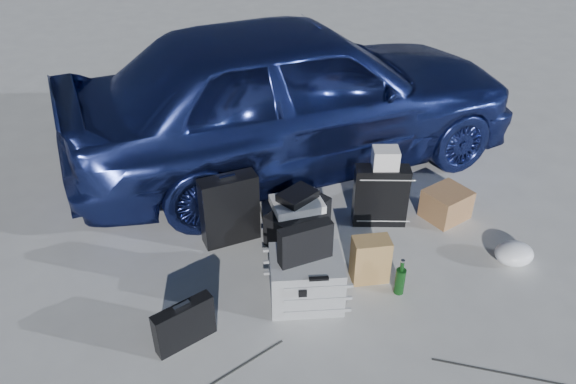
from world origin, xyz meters
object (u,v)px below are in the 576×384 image
object	(u,v)px
cardboard_box	(446,204)
car	(295,93)
briefcase	(184,325)
duffel_bag	(298,221)
green_bottle	(400,277)
suitcase_left	(230,209)
suitcase_right	(380,196)
pelican_case	(306,279)

from	to	relation	value
cardboard_box	car	bearing A→B (deg)	122.70
briefcase	duffel_bag	size ratio (longest dim) A/B	0.72
green_bottle	briefcase	bearing A→B (deg)	176.89
suitcase_left	duffel_bag	bearing A→B (deg)	-18.26
suitcase_right	duffel_bag	distance (m)	0.77
car	green_bottle	xyz separation A→B (m)	(0.03, -2.18, -0.63)
briefcase	suitcase_left	xyz separation A→B (m)	(0.62, 1.02, 0.15)
duffel_bag	cardboard_box	xyz separation A→B (m)	(1.38, -0.22, -0.01)
suitcase_right	green_bottle	world-z (taller)	suitcase_right
briefcase	suitcase_right	world-z (taller)	suitcase_right
pelican_case	cardboard_box	distance (m)	1.70
cardboard_box	pelican_case	bearing A→B (deg)	-161.56
car	suitcase_right	size ratio (longest dim) A/B	8.06
car	pelican_case	size ratio (longest dim) A/B	8.58
car	duffel_bag	size ratio (longest dim) A/B	7.59
car	duffel_bag	distance (m)	1.45
car	briefcase	size ratio (longest dim) A/B	10.49
duffel_bag	pelican_case	bearing A→B (deg)	-134.42
suitcase_left	cardboard_box	bearing A→B (deg)	-13.97
car	duffel_bag	world-z (taller)	car
briefcase	suitcase_right	bearing A→B (deg)	5.24
pelican_case	briefcase	world-z (taller)	pelican_case
suitcase_right	duffel_bag	bearing A→B (deg)	-164.02
suitcase_right	green_bottle	xyz separation A→B (m)	(-0.29, -0.88, -0.13)
cardboard_box	green_bottle	world-z (taller)	green_bottle
suitcase_right	green_bottle	bearing A→B (deg)	-86.74
briefcase	cardboard_box	bearing A→B (deg)	-2.77
car	pelican_case	distance (m)	2.18
cardboard_box	briefcase	bearing A→B (deg)	-165.94
car	suitcase_right	distance (m)	1.43
briefcase	car	bearing A→B (deg)	35.30
car	cardboard_box	world-z (taller)	car
briefcase	duffel_bag	xyz separation A→B (m)	(1.19, 0.86, -0.02)
green_bottle	duffel_bag	bearing A→B (deg)	116.25
car	duffel_bag	bearing A→B (deg)	158.24
briefcase	suitcase_right	distance (m)	2.10
car	suitcase_right	world-z (taller)	car
pelican_case	suitcase_right	size ratio (longest dim) A/B	0.94
suitcase_left	suitcase_right	distance (m)	1.35
pelican_case	suitcase_left	bearing A→B (deg)	126.35
briefcase	pelican_case	bearing A→B (deg)	-10.56
car	briefcase	bearing A→B (deg)	140.14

